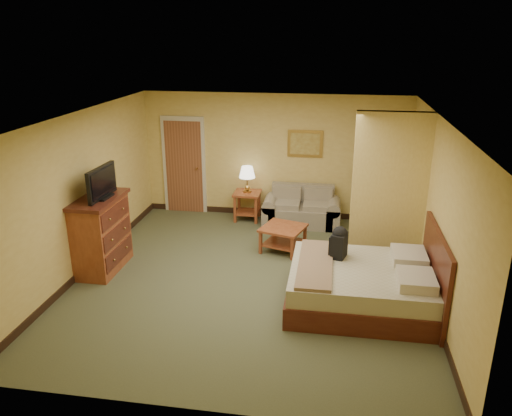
% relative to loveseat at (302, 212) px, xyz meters
% --- Properties ---
extents(floor, '(6.00, 6.00, 0.00)m').
position_rel_loveseat_xyz_m(floor, '(-0.64, -2.57, -0.26)').
color(floor, '#4D5235').
rests_on(floor, ground).
extents(ceiling, '(6.00, 6.00, 0.00)m').
position_rel_loveseat_xyz_m(ceiling, '(-0.64, -2.57, 2.34)').
color(ceiling, white).
rests_on(ceiling, back_wall).
extents(back_wall, '(5.50, 0.02, 2.60)m').
position_rel_loveseat_xyz_m(back_wall, '(-0.64, 0.43, 1.04)').
color(back_wall, '#DEBE5E').
rests_on(back_wall, floor).
extents(left_wall, '(0.02, 6.00, 2.60)m').
position_rel_loveseat_xyz_m(left_wall, '(-3.39, -2.57, 1.04)').
color(left_wall, '#DEBE5E').
rests_on(left_wall, floor).
extents(right_wall, '(0.02, 6.00, 2.60)m').
position_rel_loveseat_xyz_m(right_wall, '(2.11, -2.57, 1.04)').
color(right_wall, '#DEBE5E').
rests_on(right_wall, floor).
extents(partition, '(1.20, 0.15, 2.60)m').
position_rel_loveseat_xyz_m(partition, '(1.51, -1.64, 1.04)').
color(partition, '#DEBE5E').
rests_on(partition, floor).
extents(door, '(0.94, 0.16, 2.10)m').
position_rel_loveseat_xyz_m(door, '(-2.59, 0.40, 0.77)').
color(door, beige).
rests_on(door, floor).
extents(baseboard, '(5.50, 0.02, 0.12)m').
position_rel_loveseat_xyz_m(baseboard, '(-0.64, 0.42, -0.20)').
color(baseboard, black).
rests_on(baseboard, floor).
extents(loveseat, '(1.57, 0.73, 0.79)m').
position_rel_loveseat_xyz_m(loveseat, '(0.00, 0.00, 0.00)').
color(loveseat, gray).
rests_on(loveseat, floor).
extents(side_table, '(0.55, 0.55, 0.61)m').
position_rel_loveseat_xyz_m(side_table, '(-1.15, 0.08, 0.14)').
color(side_table, brown).
rests_on(side_table, floor).
extents(table_lamp, '(0.33, 0.33, 0.55)m').
position_rel_loveseat_xyz_m(table_lamp, '(-1.15, 0.08, 0.77)').
color(table_lamp, '#B18841').
rests_on(table_lamp, side_table).
extents(coffee_table, '(0.89, 0.89, 0.46)m').
position_rel_loveseat_xyz_m(coffee_table, '(-0.24, -1.38, 0.07)').
color(coffee_table, brown).
rests_on(coffee_table, floor).
extents(wall_picture, '(0.72, 0.04, 0.56)m').
position_rel_loveseat_xyz_m(wall_picture, '(0.00, 0.41, 1.34)').
color(wall_picture, '#B78E3F').
rests_on(wall_picture, back_wall).
extents(dresser, '(0.62, 1.18, 1.26)m').
position_rel_loveseat_xyz_m(dresser, '(-3.11, -2.59, 0.38)').
color(dresser, brown).
rests_on(dresser, floor).
extents(tv, '(0.22, 0.84, 0.51)m').
position_rel_loveseat_xyz_m(tv, '(-3.01, -2.59, 1.24)').
color(tv, black).
rests_on(tv, dresser).
extents(bed, '(2.15, 1.83, 1.18)m').
position_rel_loveseat_xyz_m(bed, '(1.18, -3.10, 0.06)').
color(bed, '#461910').
rests_on(bed, floor).
extents(backpack, '(0.26, 0.32, 0.49)m').
position_rel_loveseat_xyz_m(backpack, '(0.74, -2.76, 0.58)').
color(backpack, black).
rests_on(backpack, bed).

